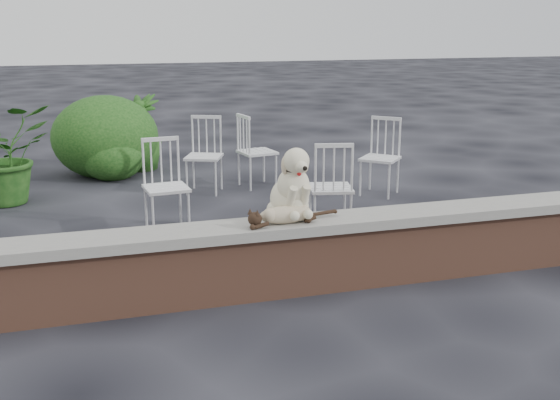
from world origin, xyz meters
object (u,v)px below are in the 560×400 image
object	(u,v)px
chair_a	(166,186)
chair_d	(380,157)
cat	(285,213)
chair_b	(204,155)
potted_plant_a	(4,154)
chair_c	(330,186)
chair_e	(257,151)
dog	(290,181)
potted_plant_b	(140,132)

from	to	relation	value
chair_a	chair_d	distance (m)	2.81
cat	chair_b	size ratio (longest dim) A/B	0.98
chair_a	potted_plant_a	bearing A→B (deg)	129.64
chair_c	potted_plant_a	world-z (taller)	potted_plant_a
chair_c	chair_e	bearing A→B (deg)	-71.83
dog	chair_a	distance (m)	1.96
chair_d	potted_plant_b	xyz separation A→B (m)	(-2.66, 2.32, 0.07)
cat	chair_d	xyz separation A→B (m)	(2.04, 2.67, -0.19)
dog	chair_e	size ratio (longest dim) A/B	0.62
chair_c	chair_d	size ratio (longest dim) A/B	1.00
cat	chair_c	size ratio (longest dim) A/B	0.98
chair_d	chair_c	bearing A→B (deg)	-88.97
dog	chair_e	world-z (taller)	dog
chair_d	potted_plant_b	bearing A→B (deg)	-177.86
chair_a	chair_d	world-z (taller)	same
chair_c	potted_plant_a	distance (m)	3.88
chair_b	chair_e	xyz separation A→B (m)	(0.71, 0.11, 0.00)
chair_b	cat	bearing A→B (deg)	-66.96
chair_a	chair_b	world-z (taller)	same
chair_e	potted_plant_a	size ratio (longest dim) A/B	0.81
cat	chair_d	bearing A→B (deg)	46.16
potted_plant_a	chair_a	bearing A→B (deg)	-45.33
cat	chair_c	world-z (taller)	chair_c
cat	potted_plant_a	xyz separation A→B (m)	(-2.31, 3.58, -0.08)
chair_b	chair_d	world-z (taller)	same
potted_plant_a	chair_c	bearing A→B (deg)	-33.53
potted_plant_b	chair_a	bearing A→B (deg)	-90.77
chair_e	potted_plant_a	distance (m)	3.03
chair_e	potted_plant_b	world-z (taller)	potted_plant_b
chair_a	potted_plant_b	distance (m)	3.08
cat	chair_b	distance (m)	3.40
dog	chair_b	world-z (taller)	dog
chair_a	chair_b	bearing A→B (deg)	61.01
chair_b	chair_d	distance (m)	2.17
dog	cat	bearing A→B (deg)	-124.58
cat	potted_plant_b	size ratio (longest dim) A/B	0.86
chair_a	potted_plant_b	size ratio (longest dim) A/B	0.88
cat	potted_plant_a	bearing A→B (deg)	116.34
chair_b	potted_plant_a	xyz separation A→B (m)	(-2.31, 0.18, 0.11)
chair_e	dog	bearing A→B (deg)	159.29
chair_b	dog	bearing A→B (deg)	-65.55
chair_a	potted_plant_b	bearing A→B (deg)	84.19
dog	potted_plant_a	distance (m)	4.19
cat	chair_e	world-z (taller)	chair_e
chair_d	potted_plant_a	xyz separation A→B (m)	(-4.35, 0.91, 0.11)
chair_b	chair_c	bearing A→B (deg)	-41.77
chair_c	potted_plant_a	xyz separation A→B (m)	(-3.23, 2.14, 0.11)
potted_plant_a	potted_plant_b	size ratio (longest dim) A/B	1.08
cat	chair_c	xyz separation A→B (m)	(0.92, 1.44, -0.19)
chair_d	chair_a	bearing A→B (deg)	-121.11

